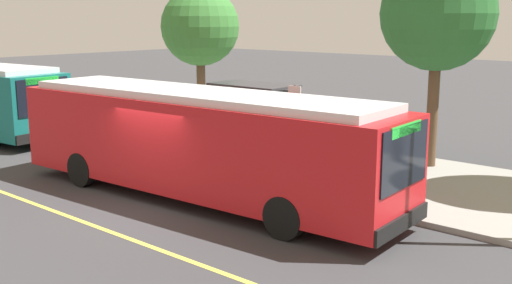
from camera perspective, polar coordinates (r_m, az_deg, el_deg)
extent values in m
plane|color=#38383A|center=(16.72, -8.80, -5.60)|extent=(120.00, 120.00, 0.00)
cube|color=gray|center=(20.94, 3.76, -1.79)|extent=(44.00, 6.40, 0.15)
cube|color=#E0D64C|center=(15.47, -15.05, -7.28)|extent=(36.00, 0.14, 0.01)
cube|color=red|center=(16.68, -5.39, -0.06)|extent=(11.93, 3.18, 2.40)
cube|color=silver|center=(16.47, -5.47, 4.38)|extent=(10.97, 2.88, 0.20)
cube|color=black|center=(13.34, 13.51, -1.35)|extent=(0.16, 2.17, 1.34)
cube|color=black|center=(17.57, -2.54, 1.53)|extent=(10.38, 0.60, 1.06)
cube|color=white|center=(17.84, -2.49, -2.49)|extent=(11.20, 0.63, 0.28)
cube|color=#26D83F|center=(13.23, 13.65, 1.13)|extent=(0.11, 1.40, 0.24)
cube|color=black|center=(13.73, 13.28, -7.28)|extent=(0.21, 2.50, 0.36)
cylinder|color=black|center=(15.70, 7.48, -4.79)|extent=(1.01, 0.33, 1.00)
cylinder|color=black|center=(13.84, 2.60, -6.95)|extent=(1.01, 0.33, 1.00)
cylinder|color=black|center=(20.17, -10.46, -1.23)|extent=(1.01, 0.33, 1.00)
cylinder|color=black|center=(18.76, -15.71, -2.44)|extent=(1.01, 0.33, 1.00)
cube|color=black|center=(24.09, -18.93, 3.97)|extent=(0.22, 2.16, 1.34)
cube|color=#26D83F|center=(24.02, -19.01, 5.36)|extent=(0.15, 1.40, 0.24)
cube|color=black|center=(24.29, -18.69, 0.57)|extent=(0.29, 2.50, 0.36)
cylinder|color=black|center=(26.81, -19.54, 1.43)|extent=(1.02, 0.36, 1.00)
cylinder|color=#333338|center=(20.89, 3.63, 1.75)|extent=(0.10, 0.10, 2.40)
cylinder|color=#333338|center=(19.88, 1.37, 1.27)|extent=(0.10, 0.10, 2.40)
cylinder|color=#333338|center=(22.53, -1.64, 2.48)|extent=(0.10, 0.10, 2.40)
cylinder|color=#333338|center=(21.60, -3.97, 2.07)|extent=(0.10, 0.10, 2.40)
cube|color=#333338|center=(21.03, -0.24, 5.25)|extent=(2.90, 1.60, 0.08)
cube|color=#4C606B|center=(21.69, 0.90, 2.13)|extent=(2.47, 0.04, 2.16)
cube|color=navy|center=(22.07, -2.78, 2.16)|extent=(0.06, 1.11, 1.82)
cube|color=brown|center=(21.34, 0.74, -0.07)|extent=(1.60, 0.44, 0.06)
cube|color=brown|center=(21.46, 1.15, 0.76)|extent=(1.60, 0.05, 0.44)
cube|color=#333338|center=(21.84, -0.71, -0.40)|extent=(0.08, 0.40, 0.45)
cube|color=#333338|center=(20.94, 2.24, -0.93)|extent=(0.08, 0.40, 0.45)
cylinder|color=#333338|center=(17.98, 3.55, 0.81)|extent=(0.07, 0.07, 2.80)
cube|color=white|center=(17.79, 3.55, 4.28)|extent=(0.44, 0.03, 0.56)
cube|color=red|center=(17.78, 3.52, 4.28)|extent=(0.40, 0.01, 0.16)
cylinder|color=#282D47|center=(18.68, 1.52, -1.82)|extent=(0.14, 0.14, 0.85)
cylinder|color=#282D47|center=(18.55, 1.16, -1.92)|extent=(0.14, 0.14, 0.85)
cube|color=#338C4C|center=(18.46, 1.35, 0.35)|extent=(0.24, 0.40, 0.62)
sphere|color=tan|center=(18.38, 1.36, 1.64)|extent=(0.22, 0.22, 0.22)
cylinder|color=brown|center=(25.80, -5.05, 4.40)|extent=(0.36, 0.36, 3.12)
sphere|color=#387A33|center=(25.61, -5.16, 10.52)|extent=(3.18, 3.18, 3.18)
cylinder|color=brown|center=(20.46, 15.88, 2.65)|extent=(0.36, 0.36, 3.47)
sphere|color=#28662D|center=(20.24, 16.36, 11.25)|extent=(3.54, 3.54, 3.54)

